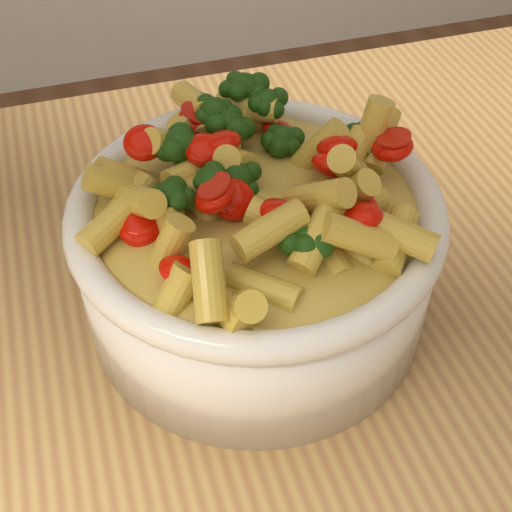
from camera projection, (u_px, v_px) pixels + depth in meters
name	position (u px, v px, depth m)	size (l,w,h in m)	color
table	(161.00, 461.00, 0.58)	(1.20, 0.80, 0.90)	tan
serving_bowl	(256.00, 255.00, 0.52)	(0.26, 0.26, 0.11)	white
pasta_salad	(256.00, 179.00, 0.47)	(0.21, 0.21, 0.05)	#E9C949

